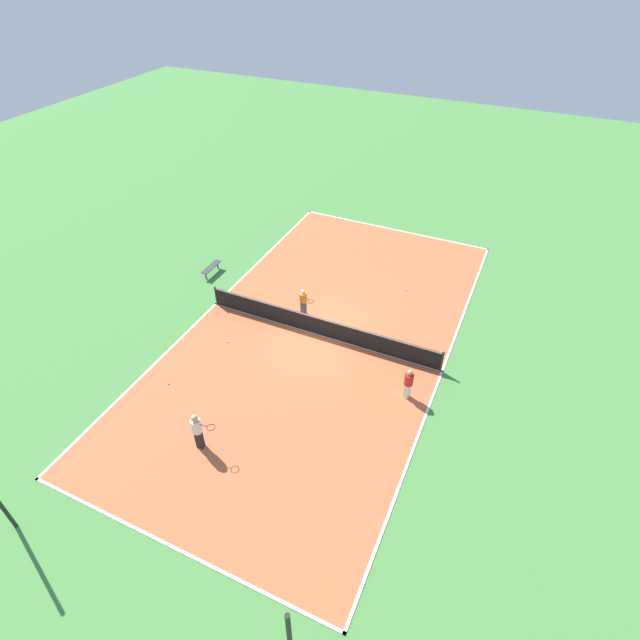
% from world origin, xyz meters
% --- Properties ---
extents(ground_plane, '(80.00, 80.00, 0.00)m').
position_xyz_m(ground_plane, '(0.00, 0.00, 0.00)').
color(ground_plane, '#47843D').
extents(court_surface, '(11.53, 21.99, 0.02)m').
position_xyz_m(court_surface, '(0.00, 0.00, 0.01)').
color(court_surface, '#C66038').
rests_on(court_surface, ground_plane).
extents(tennis_net, '(11.33, 0.10, 1.05)m').
position_xyz_m(tennis_net, '(0.00, 0.00, 0.55)').
color(tennis_net, black).
rests_on(tennis_net, court_surface).
extents(bench, '(0.36, 1.43, 0.45)m').
position_xyz_m(bench, '(7.43, -2.22, 0.38)').
color(bench, '#333338').
rests_on(bench, ground_plane).
extents(player_coach_red, '(0.46, 0.46, 1.45)m').
position_xyz_m(player_coach_red, '(-4.74, 2.01, 0.83)').
color(player_coach_red, white).
rests_on(player_coach_red, court_surface).
extents(player_center_orange, '(0.98, 0.73, 1.38)m').
position_xyz_m(player_center_orange, '(1.39, -1.15, 0.80)').
color(player_center_orange, '#4C4C51').
rests_on(player_center_orange, court_surface).
extents(player_near_white, '(0.97, 0.44, 1.68)m').
position_xyz_m(player_near_white, '(1.36, 7.46, 0.99)').
color(player_near_white, black).
rests_on(player_near_white, court_surface).
extents(tennis_ball_midcourt, '(0.07, 0.07, 0.07)m').
position_xyz_m(tennis_ball_midcourt, '(4.41, 5.44, 0.06)').
color(tennis_ball_midcourt, '#CCE033').
rests_on(tennis_ball_midcourt, court_surface).
extents(tennis_ball_left_sideline, '(0.07, 0.07, 0.07)m').
position_xyz_m(tennis_ball_left_sideline, '(3.59, 2.21, 0.06)').
color(tennis_ball_left_sideline, '#CCE033').
rests_on(tennis_ball_left_sideline, court_surface).
extents(tennis_ball_near_net, '(0.07, 0.07, 0.07)m').
position_xyz_m(tennis_ball_near_net, '(-2.60, -5.04, 0.06)').
color(tennis_ball_near_net, '#CCE033').
rests_on(tennis_ball_near_net, court_surface).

